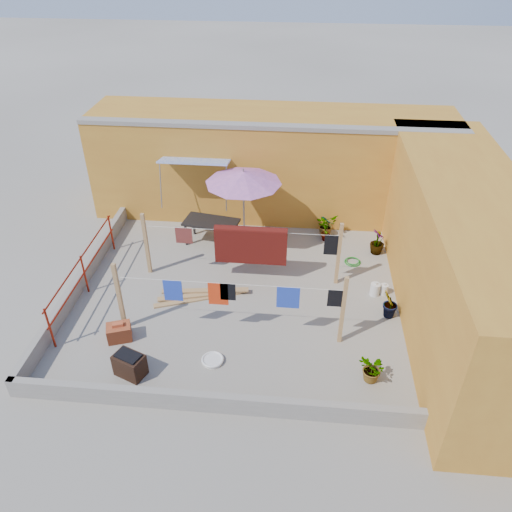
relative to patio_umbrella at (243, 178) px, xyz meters
name	(u,v)px	position (x,y,z in m)	size (l,w,h in m)	color
ground	(238,296)	(0.09, -2.22, -2.24)	(80.00, 80.00, 0.00)	#9E998E
wall_back	(271,163)	(0.58, 2.47, -0.63)	(11.00, 3.27, 3.21)	#BD8129
wall_right	(462,255)	(5.29, -2.22, -0.64)	(2.40, 9.00, 3.20)	#BD8129
parapet_front	(214,403)	(0.09, -5.80, -2.02)	(8.30, 0.16, 0.44)	gray
parapet_left	(81,280)	(-3.99, -2.22, -2.02)	(0.16, 7.30, 0.44)	gray
red_railing	(83,269)	(-3.76, -2.42, -1.52)	(0.05, 4.20, 1.10)	maroon
clothesline_rig	(249,251)	(0.32, -1.65, -1.23)	(5.09, 2.35, 1.80)	tan
patio_umbrella	(243,178)	(0.00, 0.00, 0.00)	(2.62, 2.62, 2.50)	gray
outdoor_table	(211,223)	(-0.98, 0.20, -1.58)	(1.67, 1.04, 0.73)	black
brick_stack	(119,332)	(-2.39, -4.03, -2.04)	(0.63, 0.54, 0.46)	#B34C29
lumber_pile	(201,295)	(-0.82, -2.36, -2.17)	(2.32, 0.95, 0.14)	tan
brazier	(130,365)	(-1.82, -5.04, -1.97)	(0.73, 0.62, 0.56)	black
white_basin	(213,360)	(-0.17, -4.53, -2.20)	(0.49, 0.49, 0.09)	silver
water_jug_a	(375,289)	(3.55, -1.84, -2.07)	(0.25, 0.25, 0.38)	silver
water_jug_b	(384,289)	(3.79, -1.78, -2.10)	(0.20, 0.20, 0.32)	silver
green_hose	(353,261)	(3.09, -0.44, -2.21)	(0.46, 0.46, 0.07)	#1B791F
plant_back_a	(326,225)	(2.36, 0.98, -1.89)	(0.62, 0.54, 0.69)	#195819
plant_back_b	(377,242)	(3.79, 0.11, -1.87)	(0.41, 0.41, 0.74)	#195819
plant_right_a	(326,228)	(2.35, 0.65, -1.81)	(0.45, 0.30, 0.85)	#195819
plant_right_b	(390,304)	(3.79, -2.69, -1.84)	(0.44, 0.35, 0.80)	#195819
plant_right_c	(373,370)	(3.21, -4.74, -1.92)	(0.57, 0.49, 0.63)	#195819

